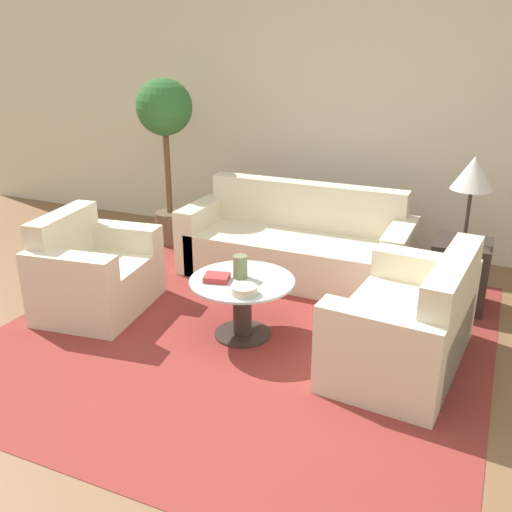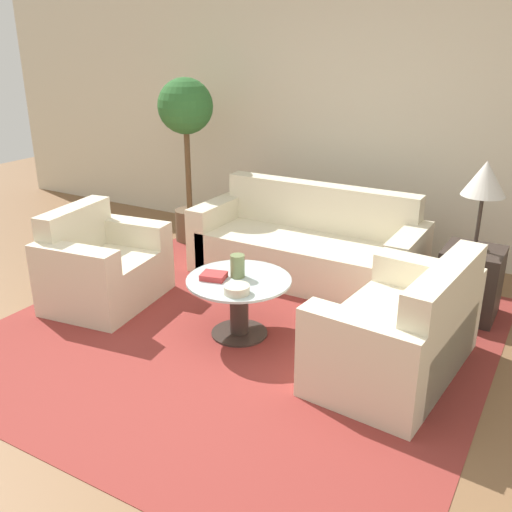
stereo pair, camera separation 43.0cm
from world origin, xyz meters
name	(u,v)px [view 1 (the left image)]	position (x,y,z in m)	size (l,w,h in m)	color
ground_plane	(205,392)	(0.00, 0.00, 0.00)	(14.00, 14.00, 0.00)	brown
wall_back	(347,121)	(0.00, 3.08, 1.30)	(10.00, 0.06, 2.60)	beige
rug	(243,334)	(-0.10, 0.77, 0.00)	(3.52, 3.40, 0.01)	maroon
sofa_main	(297,246)	(-0.14, 2.05, 0.28)	(2.09, 0.80, 0.83)	beige
armchair	(92,276)	(-1.42, 0.70, 0.28)	(0.85, 1.04, 0.80)	beige
loveseat	(412,328)	(1.12, 0.86, 0.28)	(0.87, 1.35, 0.82)	beige
coffee_table	(242,300)	(-0.10, 0.77, 0.29)	(0.77, 0.77, 0.45)	#332823
side_table	(459,274)	(1.31, 1.97, 0.28)	(0.45, 0.45, 0.56)	#332823
table_lamp	(473,175)	(1.31, 1.97, 1.10)	(0.32, 0.32, 0.69)	#332823
potted_plant	(165,129)	(-1.69, 2.33, 1.22)	(0.57, 0.57, 1.73)	brown
vase	(240,267)	(-0.13, 0.80, 0.54)	(0.11, 0.11, 0.17)	#6B7A4C
bowl	(244,290)	(0.02, 0.55, 0.48)	(0.18, 0.18, 0.06)	beige
book_stack	(217,278)	(-0.26, 0.68, 0.48)	(0.20, 0.18, 0.04)	#BC3333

